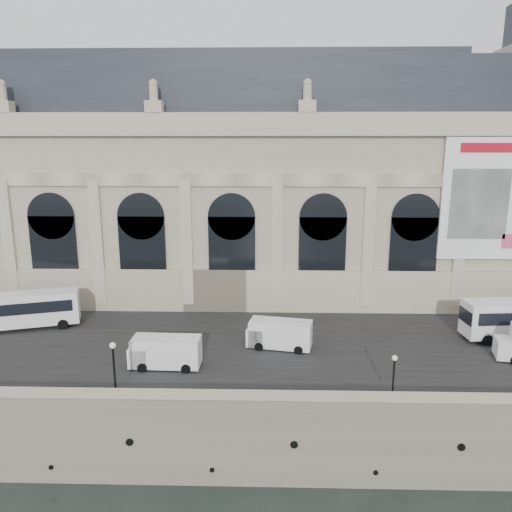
{
  "coord_description": "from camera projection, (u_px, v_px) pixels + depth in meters",
  "views": [
    {
      "loc": [
        0.06,
        -32.21,
        24.98
      ],
      "look_at": [
        -1.33,
        22.0,
        12.56
      ],
      "focal_mm": 35.0,
      "sensor_mm": 36.0,
      "label": 1
    }
  ],
  "objects": [
    {
      "name": "museum",
      "position": [
        221.0,
        185.0,
        62.78
      ],
      "size": [
        69.0,
        18.7,
        29.1
      ],
      "color": "#B8A78E",
      "rests_on": "quay"
    },
    {
      "name": "street",
      "position": [
        267.0,
        338.0,
        49.26
      ],
      "size": [
        160.0,
        24.0,
        0.06
      ],
      "primitive_type": "cube",
      "color": "#2D2D2D",
      "rests_on": "quay"
    },
    {
      "name": "lamp_right",
      "position": [
        393.0,
        380.0,
        36.52
      ],
      "size": [
        0.4,
        0.4,
        3.9
      ],
      "color": "black",
      "rests_on": "quay"
    },
    {
      "name": "ground",
      "position": [
        266.0,
        487.0,
        36.96
      ],
      "size": [
        260.0,
        260.0,
        0.0
      ],
      "primitive_type": "plane",
      "color": "black",
      "rests_on": "ground"
    },
    {
      "name": "lamp_left",
      "position": [
        114.0,
        371.0,
        37.19
      ],
      "size": [
        0.47,
        0.47,
        4.58
      ],
      "color": "black",
      "rests_on": "quay"
    },
    {
      "name": "van_b",
      "position": [
        162.0,
        352.0,
        42.79
      ],
      "size": [
        6.09,
        2.66,
        2.68
      ],
      "color": "white",
      "rests_on": "quay"
    },
    {
      "name": "van_c",
      "position": [
        277.0,
        334.0,
        46.84
      ],
      "size": [
        6.3,
        3.34,
        2.66
      ],
      "color": "white",
      "rests_on": "quay"
    },
    {
      "name": "parapet",
      "position": [
        267.0,
        402.0,
        36.07
      ],
      "size": [
        160.0,
        1.4,
        1.21
      ],
      "color": "gray",
      "rests_on": "quay"
    },
    {
      "name": "quay",
      "position": [
        268.0,
        301.0,
        70.4
      ],
      "size": [
        160.0,
        70.0,
        6.0
      ],
      "primitive_type": "cube",
      "color": "gray",
      "rests_on": "ground"
    },
    {
      "name": "bus_left",
      "position": [
        13.0,
        310.0,
        51.2
      ],
      "size": [
        13.08,
        6.37,
        3.8
      ],
      "color": "white",
      "rests_on": "quay"
    }
  ]
}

